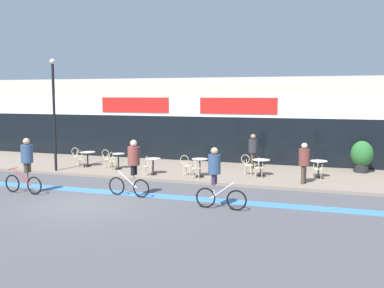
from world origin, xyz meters
TOP-DOWN VIEW (x-y plane):
  - ground_plane at (0.00, 0.00)m, footprint 120.00×120.00m
  - sidewalk_slab at (0.00, 7.25)m, footprint 40.00×5.50m
  - storefront_facade at (0.00, 11.96)m, footprint 40.00×4.06m
  - bike_lane_stripe at (0.00, 1.99)m, footprint 36.00×0.70m
  - bistro_table_0 at (-3.97, 6.58)m, footprint 0.77×0.77m
  - bistro_table_1 at (-2.13, 6.38)m, footprint 0.62×0.62m
  - bistro_table_2 at (0.06, 5.59)m, footprint 0.69×0.69m
  - bistro_table_3 at (2.25, 5.69)m, footprint 0.70×0.70m
  - bistro_table_4 at (4.78, 6.73)m, footprint 0.78×0.78m
  - bistro_table_5 at (7.23, 7.14)m, footprint 0.74×0.74m
  - cafe_chair_0_near at (-3.97, 5.95)m, footprint 0.43×0.59m
  - cafe_chair_0_side at (-4.59, 6.58)m, footprint 0.58×0.42m
  - cafe_chair_1_near at (-2.12, 5.76)m, footprint 0.41×0.58m
  - cafe_chair_1_side at (-2.75, 6.39)m, footprint 0.58×0.42m
  - cafe_chair_2_near at (0.07, 4.96)m, footprint 0.45×0.60m
  - cafe_chair_3_near at (2.26, 5.06)m, footprint 0.45×0.60m
  - cafe_chair_3_side at (1.63, 5.69)m, footprint 0.58×0.41m
  - cafe_chair_4_near at (4.79, 6.11)m, footprint 0.45×0.60m
  - cafe_chair_4_side at (4.16, 6.74)m, footprint 0.60×0.45m
  - cafe_chair_5_near at (7.23, 6.52)m, footprint 0.41×0.58m
  - planter_pot at (9.04, 9.02)m, footprint 1.00×1.00m
  - lamp_post at (-4.65, 4.90)m, footprint 0.26×0.26m
  - cyclist_0 at (1.00, 1.61)m, footprint 1.72×0.54m
  - cyclist_1 at (-2.98, 0.76)m, footprint 1.73×0.52m
  - cyclist_2 at (4.34, 0.92)m, footprint 1.72×0.48m
  - pedestrian_near_end at (4.05, 8.57)m, footprint 0.51×0.51m
  - pedestrian_far_end at (6.74, 5.44)m, footprint 0.53×0.53m

SIDE VIEW (x-z plane):
  - ground_plane at x=0.00m, z-range 0.00..0.00m
  - bike_lane_stripe at x=0.00m, z-range 0.00..0.01m
  - sidewalk_slab at x=0.00m, z-range 0.00..0.12m
  - bistro_table_2 at x=0.06m, z-range 0.27..0.97m
  - bistro_table_0 at x=-3.97m, z-range 0.28..0.99m
  - bistro_table_4 at x=4.78m, z-range 0.28..0.99m
  - cafe_chair_0_near at x=-3.97m, z-range 0.19..1.09m
  - cafe_chair_0_side at x=-4.59m, z-range 0.19..1.09m
  - cafe_chair_1_near at x=-2.12m, z-range 0.19..1.09m
  - cafe_chair_1_side at x=-2.75m, z-range 0.19..1.09m
  - cafe_chair_2_near at x=0.07m, z-range 0.19..1.09m
  - cafe_chair_3_near at x=2.26m, z-range 0.19..1.09m
  - cafe_chair_3_side at x=1.63m, z-range 0.19..1.09m
  - cafe_chair_4_near at x=4.79m, z-range 0.19..1.09m
  - cafe_chair_4_side at x=4.16m, z-range 0.19..1.09m
  - cafe_chair_5_near at x=7.23m, z-range 0.19..1.09m
  - bistro_table_1 at x=-2.13m, z-range 0.27..1.01m
  - bistro_table_5 at x=7.23m, z-range 0.28..1.00m
  - bistro_table_3 at x=2.25m, z-range 0.29..1.06m
  - planter_pot at x=9.04m, z-range 0.17..1.64m
  - pedestrian_far_end at x=6.74m, z-range 0.28..1.94m
  - pedestrian_near_end at x=4.05m, z-range 0.28..1.95m
  - cyclist_2 at x=4.34m, z-range 0.14..2.15m
  - cyclist_0 at x=1.00m, z-range 0.17..2.26m
  - cyclist_1 at x=-2.98m, z-range 0.17..2.28m
  - storefront_facade at x=0.00m, z-range 0.00..4.59m
  - lamp_post at x=-4.65m, z-range 0.52..5.75m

